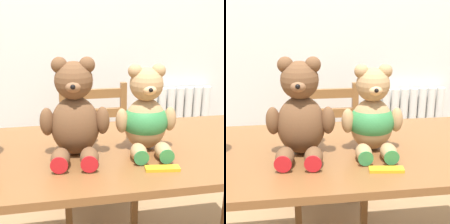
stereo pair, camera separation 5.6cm
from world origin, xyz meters
TOP-DOWN VIEW (x-y plane):
  - wall_back at (0.00, 1.38)m, footprint 8.00×0.04m
  - radiator at (0.63, 1.31)m, footprint 0.56×0.10m
  - dining_table at (0.00, 0.35)m, footprint 1.60×0.71m
  - wooden_chair_behind at (-0.01, 1.01)m, footprint 0.44×0.38m
  - teddy_bear_left at (-0.19, 0.32)m, footprint 0.27×0.28m
  - teddy_bear_right at (0.10, 0.33)m, footprint 0.25×0.26m
  - chocolate_bar at (0.11, 0.13)m, footprint 0.13×0.05m

SIDE VIEW (x-z plane):
  - radiator at x=0.63m, z-range -0.03..0.76m
  - wooden_chair_behind at x=-0.01m, z-range 0.00..0.89m
  - dining_table at x=0.00m, z-range 0.28..1.04m
  - chocolate_bar at x=0.11m, z-range 0.77..0.78m
  - teddy_bear_right at x=0.10m, z-range 0.73..1.09m
  - teddy_bear_left at x=-0.19m, z-range 0.74..1.13m
  - wall_back at x=0.00m, z-range 0.00..2.60m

